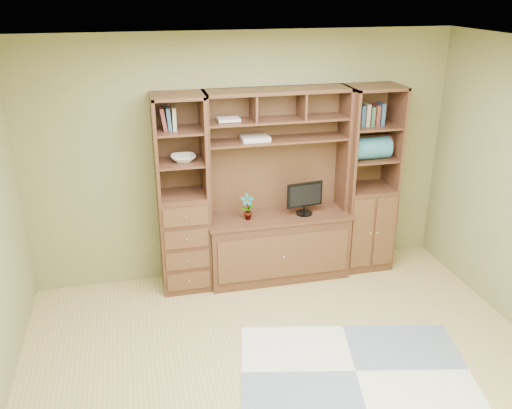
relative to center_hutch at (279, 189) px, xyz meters
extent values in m
cube|color=tan|center=(-0.32, -1.73, -1.02)|extent=(4.60, 4.10, 0.04)
cube|color=white|center=(-0.32, -1.73, 1.58)|extent=(4.60, 4.10, 0.04)
cube|color=olive|center=(-0.32, 0.27, 0.28)|extent=(4.50, 0.04, 2.60)
cube|color=#472819|center=(0.00, 0.00, 0.00)|extent=(1.54, 0.53, 2.05)
cube|color=#472819|center=(-1.00, 0.04, 0.00)|extent=(0.50, 0.45, 2.05)
cube|color=#472819|center=(1.02, 0.04, 0.00)|extent=(0.55, 0.45, 2.05)
cube|color=#A5AAAA|center=(0.21, -1.72, -1.02)|extent=(2.14, 1.65, 0.01)
cube|color=black|center=(0.28, -0.03, -0.05)|extent=(0.42, 0.23, 0.49)
imported|color=#B1663C|center=(-0.34, -0.03, -0.16)|extent=(0.15, 0.10, 0.28)
cube|color=#BFB0A2|center=(-0.23, 0.09, 0.54)|extent=(0.28, 0.21, 0.04)
imported|color=white|center=(-0.97, 0.04, 0.39)|extent=(0.24, 0.24, 0.06)
cube|color=#2C6575|center=(1.00, -0.01, 0.38)|extent=(0.40, 0.23, 0.23)
cube|color=brown|center=(1.08, 0.12, 0.37)|extent=(0.39, 0.22, 0.22)
camera|label=1|loc=(-1.44, -5.08, 1.99)|focal=38.00mm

